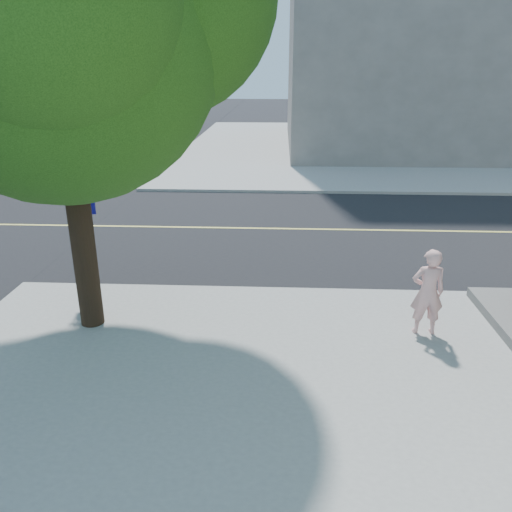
{
  "coord_description": "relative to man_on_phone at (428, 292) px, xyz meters",
  "views": [
    {
      "loc": [
        4.56,
        -9.78,
        4.5
      ],
      "look_at": [
        4.13,
        -1.27,
        1.3
      ],
      "focal_mm": 35.36,
      "sensor_mm": 36.0,
      "label": 1
    }
  ],
  "objects": [
    {
      "name": "filler_ne",
      "position": [
        6.9,
        23.81,
        6.22
      ],
      "size": [
        18.0,
        16.0,
        14.0
      ],
      "primitive_type": "cube",
      "color": "slate",
      "rests_on": "sidewalk_ne"
    },
    {
      "name": "road_ew",
      "position": [
        -7.1,
        6.31,
        -0.89
      ],
      "size": [
        140.0,
        9.0,
        0.01
      ],
      "primitive_type": "cube",
      "color": "black",
      "rests_on": "ground"
    },
    {
      "name": "sidewalk_ne",
      "position": [
        6.4,
        23.31,
        -0.84
      ],
      "size": [
        29.0,
        25.0,
        0.12
      ],
      "primitive_type": "cube",
      "color": "gray",
      "rests_on": "ground"
    },
    {
      "name": "ground",
      "position": [
        -7.1,
        1.81,
        -0.9
      ],
      "size": [
        140.0,
        140.0,
        0.0
      ],
      "primitive_type": "plane",
      "color": "black",
      "rests_on": "ground"
    },
    {
      "name": "man_on_phone",
      "position": [
        0.0,
        0.0,
        0.0
      ],
      "size": [
        0.57,
        0.37,
        1.55
      ],
      "primitive_type": "imported",
      "rotation": [
        0.0,
        0.0,
        3.15
      ],
      "color": "#E5A8A5",
      "rests_on": "sidewalk_se"
    }
  ]
}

